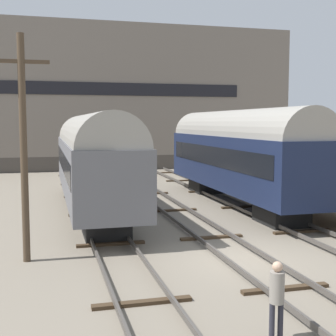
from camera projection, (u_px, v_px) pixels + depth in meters
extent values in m
plane|color=slate|center=(242.00, 260.00, 15.90)|extent=(200.00, 200.00, 0.00)
cube|color=#4C4742|center=(101.00, 265.00, 14.68)|extent=(0.08, 60.00, 0.16)
cube|color=#4C4742|center=(146.00, 262.00, 15.04)|extent=(0.08, 60.00, 0.16)
cube|color=#3D2D1E|center=(142.00, 303.00, 11.98)|extent=(2.60, 0.24, 0.10)
cube|color=#3D2D1E|center=(111.00, 244.00, 17.76)|extent=(2.60, 0.24, 0.10)
cube|color=#3D2D1E|center=(95.00, 214.00, 23.54)|extent=(2.60, 0.24, 0.10)
cube|color=#3D2D1E|center=(85.00, 196.00, 29.31)|extent=(2.60, 0.24, 0.10)
cube|color=#3D2D1E|center=(79.00, 184.00, 35.09)|extent=(2.60, 0.24, 0.10)
cube|color=#3D2D1E|center=(74.00, 175.00, 40.87)|extent=(2.60, 0.24, 0.10)
cube|color=#4C4742|center=(222.00, 256.00, 15.70)|extent=(0.08, 60.00, 0.16)
cube|color=#4C4742|center=(261.00, 253.00, 16.06)|extent=(0.08, 60.00, 0.16)
cube|color=#3D2D1E|center=(285.00, 289.00, 13.00)|extent=(2.60, 0.24, 0.10)
cube|color=#3D2D1E|center=(212.00, 237.00, 18.78)|extent=(2.60, 0.24, 0.10)
cube|color=#3D2D1E|center=(172.00, 210.00, 24.56)|extent=(2.60, 0.24, 0.10)
cube|color=#3D2D1E|center=(148.00, 194.00, 30.33)|extent=(2.60, 0.24, 0.10)
cube|color=#3D2D1E|center=(132.00, 182.00, 36.11)|extent=(2.60, 0.24, 0.10)
cube|color=#3D2D1E|center=(120.00, 174.00, 41.89)|extent=(2.60, 0.24, 0.10)
cube|color=#4C4742|center=(328.00, 248.00, 16.72)|extent=(0.08, 60.00, 0.16)
cube|color=#3D2D1E|center=(302.00, 231.00, 19.80)|extent=(2.60, 0.24, 0.10)
cube|color=#3D2D1E|center=(244.00, 207.00, 25.58)|extent=(2.60, 0.24, 0.10)
cube|color=#3D2D1E|center=(207.00, 191.00, 31.36)|extent=(2.60, 0.24, 0.10)
cube|color=#3D2D1E|center=(182.00, 181.00, 37.13)|extent=(2.60, 0.24, 0.10)
cube|color=#3D2D1E|center=(164.00, 173.00, 42.91)|extent=(2.60, 0.24, 0.10)
cube|color=black|center=(85.00, 188.00, 29.49)|extent=(1.80, 2.40, 1.00)
cube|color=black|center=(106.00, 224.00, 19.13)|extent=(1.80, 2.40, 1.00)
cube|color=slate|center=(92.00, 167.00, 24.13)|extent=(2.95, 16.55, 2.70)
cube|color=black|center=(92.00, 161.00, 24.10)|extent=(2.99, 15.22, 0.97)
cylinder|color=gray|center=(92.00, 141.00, 24.00)|extent=(2.80, 16.22, 2.80)
cube|color=black|center=(207.00, 184.00, 31.48)|extent=(1.80, 2.40, 1.00)
cube|color=black|center=(281.00, 213.00, 21.53)|extent=(1.80, 2.40, 1.00)
cube|color=#192342|center=(237.00, 162.00, 26.31)|extent=(3.03, 15.90, 2.91)
cube|color=black|center=(237.00, 155.00, 26.28)|extent=(3.07, 14.63, 1.05)
cylinder|color=gray|center=(238.00, 136.00, 26.17)|extent=(2.88, 15.58, 2.88)
cylinder|color=brown|center=(280.00, 202.00, 24.68)|extent=(0.20, 0.20, 0.92)
cylinder|color=brown|center=(326.00, 200.00, 25.38)|extent=(0.20, 0.20, 0.92)
cylinder|color=#282833|center=(272.00, 322.00, 9.99)|extent=(0.12, 0.12, 0.82)
cylinder|color=#282833|center=(280.00, 321.00, 10.04)|extent=(0.12, 0.12, 0.82)
cylinder|color=gray|center=(277.00, 287.00, 9.94)|extent=(0.32, 0.32, 0.68)
sphere|color=tan|center=(277.00, 267.00, 9.90)|extent=(0.22, 0.22, 0.22)
cylinder|color=#473828|center=(24.00, 150.00, 15.37)|extent=(0.24, 0.24, 7.52)
cube|color=#473828|center=(21.00, 61.00, 15.09)|extent=(1.80, 0.12, 0.12)
cube|color=#46403A|center=(96.00, 158.00, 51.27)|extent=(39.33, 12.76, 1.42)
cube|color=slate|center=(95.00, 93.00, 50.57)|extent=(39.33, 12.76, 12.81)
cube|color=black|center=(102.00, 89.00, 44.38)|extent=(27.53, 0.10, 1.20)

